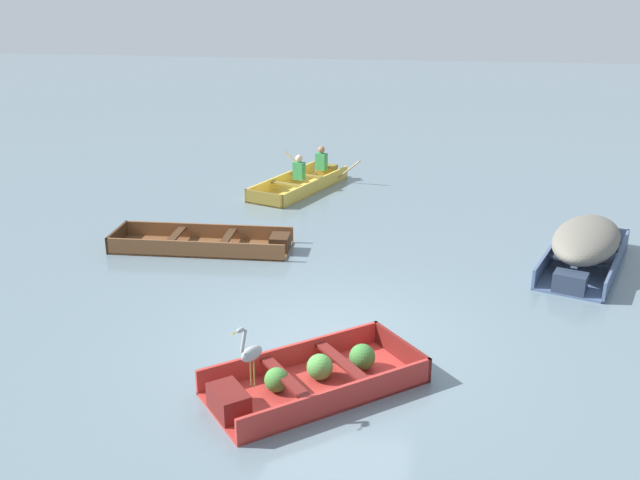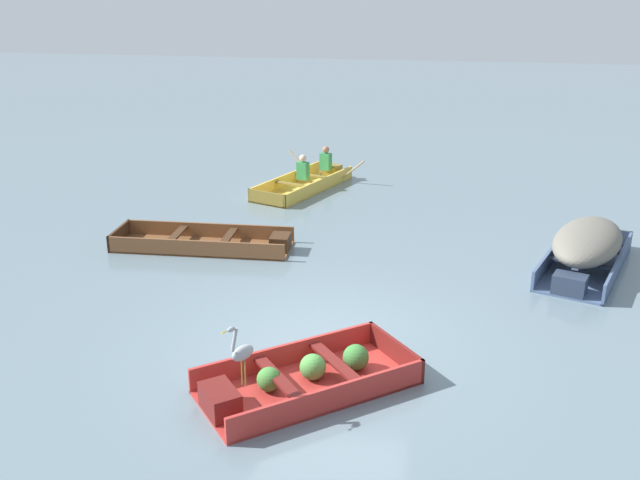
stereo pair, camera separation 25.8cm
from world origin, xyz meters
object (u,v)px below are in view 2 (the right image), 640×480
heron_on_dinghy (242,351)px  dinghy_red_foreground (303,379)px  rowboat_yellow_with_crew (307,181)px  skiff_wooden_brown_near_moored (210,243)px  skiff_slate_blue_mid_moored (587,245)px

heron_on_dinghy → dinghy_red_foreground: bearing=50.0°
dinghy_red_foreground → rowboat_yellow_with_crew: (-1.87, 9.38, 0.04)m
dinghy_red_foreground → skiff_wooden_brown_near_moored: 5.53m
dinghy_red_foreground → skiff_slate_blue_mid_moored: 6.47m
skiff_slate_blue_mid_moored → heron_on_dinghy: (-4.79, -5.60, 0.39)m
dinghy_red_foreground → skiff_wooden_brown_near_moored: bearing=121.4°
skiff_slate_blue_mid_moored → heron_on_dinghy: bearing=-130.5°
skiff_slate_blue_mid_moored → heron_on_dinghy: heron_on_dinghy is taller
rowboat_yellow_with_crew → heron_on_dinghy: bearing=-82.8°
skiff_wooden_brown_near_moored → rowboat_yellow_with_crew: size_ratio=1.04×
skiff_wooden_brown_near_moored → heron_on_dinghy: bearing=-67.1°
rowboat_yellow_with_crew → heron_on_dinghy: 10.18m
rowboat_yellow_with_crew → heron_on_dinghy: (1.28, -10.08, 0.68)m
dinghy_red_foreground → skiff_wooden_brown_near_moored: dinghy_red_foreground is taller
skiff_wooden_brown_near_moored → heron_on_dinghy: 5.94m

